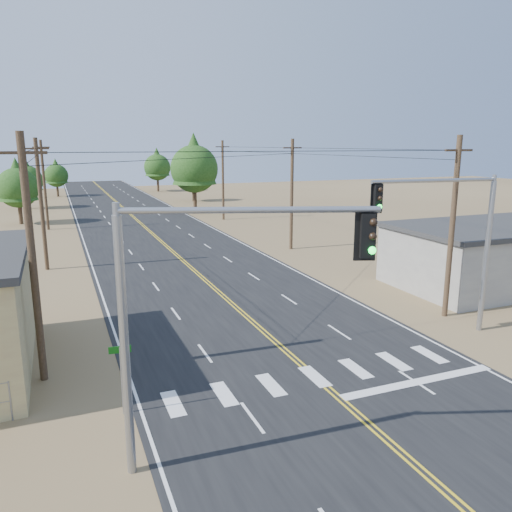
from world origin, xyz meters
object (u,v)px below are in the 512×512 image
building_right (502,255)px  signal_mast_left (198,295)px  street_sign (121,369)px  signal_mast_right (456,229)px

building_right → signal_mast_left: 28.03m
building_right → signal_mast_left: signal_mast_left is taller
street_sign → building_right: bearing=22.5°
street_sign → signal_mast_left: bearing=-60.9°
building_right → signal_mast_right: (-10.39, -6.26, 3.47)m
building_right → street_sign: bearing=-163.4°
signal_mast_right → building_right: bearing=35.9°
signal_mast_left → signal_mast_right: (14.64, 5.87, 0.01)m
building_right → signal_mast_right: 12.61m
signal_mast_left → street_sign: size_ratio=3.08×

